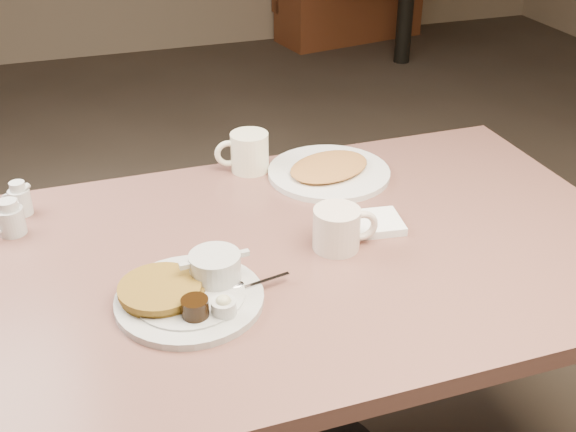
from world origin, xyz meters
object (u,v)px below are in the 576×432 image
object	(u,v)px
coffee_mug_near	(338,228)
hash_plate	(329,171)
creamer_left	(10,219)
diner_table	(291,313)
coffee_mug_far	(248,152)
main_plate	(191,289)
creamer_right	(20,199)

from	to	relation	value
coffee_mug_near	hash_plate	distance (m)	0.34
creamer_left	hash_plate	distance (m)	0.76
diner_table	coffee_mug_near	size ratio (longest dim) A/B	10.33
diner_table	coffee_mug_near	bearing A→B (deg)	-12.95
coffee_mug_near	creamer_left	xyz separation A→B (m)	(-0.65, 0.28, -0.01)
diner_table	creamer_left	xyz separation A→B (m)	(-0.55, 0.25, 0.21)
diner_table	coffee_mug_far	size ratio (longest dim) A/B	10.39
main_plate	hash_plate	bearing A→B (deg)	42.39
main_plate	coffee_mug_far	world-z (taller)	coffee_mug_far
main_plate	coffee_mug_near	world-z (taller)	coffee_mug_near
coffee_mug_near	coffee_mug_far	distance (m)	0.42
coffee_mug_near	hash_plate	bearing A→B (deg)	71.67
main_plate	creamer_right	xyz separation A→B (m)	(-0.30, 0.44, 0.01)
coffee_mug_far	creamer_right	xyz separation A→B (m)	(-0.55, -0.05, -0.01)
diner_table	creamer_right	world-z (taller)	creamer_right
coffee_mug_far	creamer_right	bearing A→B (deg)	-174.81
creamer_right	coffee_mug_far	bearing A→B (deg)	5.19
coffee_mug_far	hash_plate	distance (m)	0.21
main_plate	creamer_left	xyz separation A→B (m)	(-0.32, 0.36, 0.01)
creamer_left	main_plate	bearing A→B (deg)	-48.28
diner_table	main_plate	size ratio (longest dim) A/B	4.34
coffee_mug_far	hash_plate	size ratio (longest dim) A/B	0.36
diner_table	creamer_left	size ratio (longest dim) A/B	18.74
diner_table	hash_plate	bearing A→B (deg)	55.61
main_plate	creamer_right	bearing A→B (deg)	124.08
diner_table	creamer_right	xyz separation A→B (m)	(-0.53, 0.34, 0.21)
diner_table	coffee_mug_far	world-z (taller)	coffee_mug_far
main_plate	coffee_mug_far	xyz separation A→B (m)	(0.25, 0.49, 0.03)
creamer_left	creamer_right	bearing A→B (deg)	76.58
creamer_left	creamer_right	size ratio (longest dim) A/B	1.00
main_plate	hash_plate	size ratio (longest dim) A/B	0.85
coffee_mug_far	creamer_left	size ratio (longest dim) A/B	1.80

